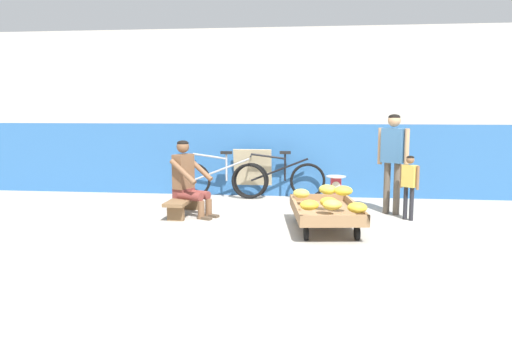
{
  "coord_description": "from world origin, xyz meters",
  "views": [
    {
      "loc": [
        0.32,
        -5.79,
        1.62
      ],
      "look_at": [
        -0.42,
        0.87,
        0.75
      ],
      "focal_mm": 33.77,
      "sensor_mm": 36.0,
      "label": 1
    }
  ],
  "objects_px": {
    "banana_cart": "(326,212)",
    "customer_adult": "(393,153)",
    "vendor_seated": "(188,178)",
    "weighing_scale": "(336,185)",
    "customer_child": "(409,180)",
    "sign_board": "(253,173)",
    "bicycle_far_left": "(279,179)",
    "plastic_crate": "(335,204)",
    "low_bench": "(184,202)",
    "bicycle_near_left": "(221,179)"
  },
  "relations": [
    {
      "from": "banana_cart",
      "to": "sign_board",
      "type": "relative_size",
      "value": 1.74
    },
    {
      "from": "low_bench",
      "to": "bicycle_far_left",
      "type": "bearing_deg",
      "value": 48.31
    },
    {
      "from": "bicycle_near_left",
      "to": "plastic_crate",
      "type": "bearing_deg",
      "value": -29.05
    },
    {
      "from": "sign_board",
      "to": "low_bench",
      "type": "bearing_deg",
      "value": -116.91
    },
    {
      "from": "weighing_scale",
      "to": "bicycle_near_left",
      "type": "relative_size",
      "value": 0.18
    },
    {
      "from": "banana_cart",
      "to": "customer_adult",
      "type": "relative_size",
      "value": 1.0
    },
    {
      "from": "plastic_crate",
      "to": "bicycle_far_left",
      "type": "relative_size",
      "value": 0.22
    },
    {
      "from": "bicycle_far_left",
      "to": "customer_child",
      "type": "height_order",
      "value": "customer_child"
    },
    {
      "from": "vendor_seated",
      "to": "sign_board",
      "type": "height_order",
      "value": "vendor_seated"
    },
    {
      "from": "bicycle_near_left",
      "to": "sign_board",
      "type": "height_order",
      "value": "sign_board"
    },
    {
      "from": "plastic_crate",
      "to": "weighing_scale",
      "type": "bearing_deg",
      "value": -90.0
    },
    {
      "from": "bicycle_near_left",
      "to": "customer_child",
      "type": "xyz_separation_m",
      "value": [
        3.02,
        -1.39,
        0.23
      ]
    },
    {
      "from": "plastic_crate",
      "to": "customer_adult",
      "type": "distance_m",
      "value": 1.18
    },
    {
      "from": "sign_board",
      "to": "bicycle_near_left",
      "type": "bearing_deg",
      "value": -152.18
    },
    {
      "from": "weighing_scale",
      "to": "customer_child",
      "type": "bearing_deg",
      "value": -15.19
    },
    {
      "from": "weighing_scale",
      "to": "customer_adult",
      "type": "height_order",
      "value": "customer_adult"
    },
    {
      "from": "bicycle_near_left",
      "to": "vendor_seated",
      "type": "bearing_deg",
      "value": -99.18
    },
    {
      "from": "banana_cart",
      "to": "plastic_crate",
      "type": "xyz_separation_m",
      "value": [
        0.18,
        0.99,
        -0.09
      ]
    },
    {
      "from": "sign_board",
      "to": "bicycle_far_left",
      "type": "bearing_deg",
      "value": -18.65
    },
    {
      "from": "weighing_scale",
      "to": "bicycle_near_left",
      "type": "height_order",
      "value": "bicycle_near_left"
    },
    {
      "from": "banana_cart",
      "to": "vendor_seated",
      "type": "xyz_separation_m",
      "value": [
        -2.04,
        0.65,
        0.33
      ]
    },
    {
      "from": "weighing_scale",
      "to": "customer_adult",
      "type": "xyz_separation_m",
      "value": [
        0.85,
        0.1,
        0.5
      ]
    },
    {
      "from": "sign_board",
      "to": "customer_adult",
      "type": "height_order",
      "value": "customer_adult"
    },
    {
      "from": "banana_cart",
      "to": "customer_child",
      "type": "relative_size",
      "value": 1.62
    },
    {
      "from": "bicycle_near_left",
      "to": "sign_board",
      "type": "relative_size",
      "value": 1.88
    },
    {
      "from": "low_bench",
      "to": "customer_child",
      "type": "height_order",
      "value": "customer_child"
    },
    {
      "from": "vendor_seated",
      "to": "bicycle_far_left",
      "type": "xyz_separation_m",
      "value": [
        1.28,
        1.56,
        -0.21
      ]
    },
    {
      "from": "low_bench",
      "to": "vendor_seated",
      "type": "xyz_separation_m",
      "value": [
        0.08,
        -0.04,
        0.37
      ]
    },
    {
      "from": "plastic_crate",
      "to": "customer_child",
      "type": "height_order",
      "value": "customer_child"
    },
    {
      "from": "bicycle_far_left",
      "to": "customer_adult",
      "type": "xyz_separation_m",
      "value": [
        1.8,
        -1.13,
        0.6
      ]
    },
    {
      "from": "low_bench",
      "to": "banana_cart",
      "type": "bearing_deg",
      "value": -18.07
    },
    {
      "from": "customer_adult",
      "to": "banana_cart",
      "type": "bearing_deg",
      "value": -133.58
    },
    {
      "from": "banana_cart",
      "to": "customer_child",
      "type": "bearing_deg",
      "value": 30.27
    },
    {
      "from": "bicycle_far_left",
      "to": "sign_board",
      "type": "relative_size",
      "value": 1.88
    },
    {
      "from": "weighing_scale",
      "to": "bicycle_near_left",
      "type": "distance_m",
      "value": 2.28
    },
    {
      "from": "banana_cart",
      "to": "low_bench",
      "type": "bearing_deg",
      "value": 161.93
    },
    {
      "from": "banana_cart",
      "to": "bicycle_near_left",
      "type": "bearing_deg",
      "value": 130.74
    },
    {
      "from": "weighing_scale",
      "to": "low_bench",
      "type": "bearing_deg",
      "value": -172.59
    },
    {
      "from": "bicycle_near_left",
      "to": "weighing_scale",
      "type": "bearing_deg",
      "value": -29.07
    },
    {
      "from": "banana_cart",
      "to": "vendor_seated",
      "type": "height_order",
      "value": "vendor_seated"
    },
    {
      "from": "weighing_scale",
      "to": "customer_adult",
      "type": "relative_size",
      "value": 0.2
    },
    {
      "from": "banana_cart",
      "to": "sign_board",
      "type": "xyz_separation_m",
      "value": [
        -1.26,
        2.39,
        0.2
      ]
    },
    {
      "from": "bicycle_near_left",
      "to": "customer_adult",
      "type": "bearing_deg",
      "value": -19.52
    },
    {
      "from": "banana_cart",
      "to": "weighing_scale",
      "type": "distance_m",
      "value": 1.03
    },
    {
      "from": "vendor_seated",
      "to": "weighing_scale",
      "type": "distance_m",
      "value": 2.25
    },
    {
      "from": "bicycle_far_left",
      "to": "weighing_scale",
      "type": "bearing_deg",
      "value": -52.43
    },
    {
      "from": "customer_adult",
      "to": "plastic_crate",
      "type": "bearing_deg",
      "value": -173.5
    },
    {
      "from": "plastic_crate",
      "to": "low_bench",
      "type": "bearing_deg",
      "value": -172.56
    },
    {
      "from": "customer_adult",
      "to": "customer_child",
      "type": "height_order",
      "value": "customer_adult"
    },
    {
      "from": "vendor_seated",
      "to": "bicycle_far_left",
      "type": "relative_size",
      "value": 0.69
    }
  ]
}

